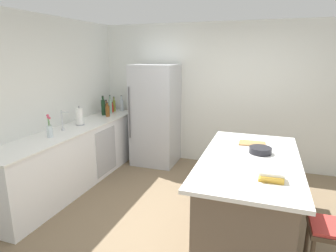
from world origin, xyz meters
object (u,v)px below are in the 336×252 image
whiskey_bottle (108,111)px  kitchen_island (248,194)px  hot_sauce_bottle (112,108)px  paper_towel_roll (80,117)px  syrup_bottle (106,109)px  gin_bottle (110,106)px  bar_stool (331,237)px  refrigerator (156,115)px  sink_faucet (63,120)px  flower_vase (50,130)px  mixing_bowl (260,150)px  cookbook_stack (271,176)px  cutting_board (252,143)px  wine_bottle (103,107)px  soda_bottle (122,105)px  olive_oil_bottle (114,105)px

whiskey_bottle → kitchen_island: bearing=-26.7°
hot_sauce_bottle → paper_towel_roll: bearing=-88.2°
syrup_bottle → gin_bottle: bearing=76.4°
syrup_bottle → bar_stool: bearing=-32.1°
kitchen_island → refrigerator: refrigerator is taller
sink_faucet → paper_towel_roll: bearing=85.3°
bar_stool → whiskey_bottle: size_ratio=2.39×
flower_vase → syrup_bottle: 1.63m
paper_towel_roll → gin_bottle: bearing=91.4°
hot_sauce_bottle → whiskey_bottle: (0.12, -0.38, 0.02)m
mixing_bowl → cookbook_stack: bearing=-81.1°
flower_vase → cutting_board: (2.64, 0.67, -0.12)m
whiskey_bottle → flower_vase: bearing=-91.7°
wine_bottle → whiskey_bottle: (0.14, -0.09, -0.04)m
refrigerator → gin_bottle: (-0.89, -0.12, 0.13)m
gin_bottle → wine_bottle: (-0.03, -0.20, 0.02)m
soda_bottle → mixing_bowl: bearing=-31.7°
wine_bottle → syrup_bottle: bearing=85.3°
syrup_bottle → cutting_board: syrup_bottle is taller
hot_sauce_bottle → flower_vase: bearing=-87.6°
bar_stool → cookbook_stack: cookbook_stack is taller
olive_oil_bottle → mixing_bowl: (2.83, -1.58, -0.11)m
cookbook_stack → cutting_board: 1.10m
hot_sauce_bottle → wine_bottle: bearing=-94.3°
paper_towel_roll → olive_oil_bottle: (-0.04, 1.18, -0.01)m
hot_sauce_bottle → sink_faucet: bearing=-89.8°
bar_stool → cookbook_stack: 0.69m
flower_vase → hot_sauce_bottle: bearing=92.4°
sink_faucet → cutting_board: size_ratio=0.89×
olive_oil_bottle → syrup_bottle: olive_oil_bottle is taller
kitchen_island → mixing_bowl: size_ratio=7.89×
gin_bottle → soda_bottle: bearing=70.7°
bar_stool → soda_bottle: 4.24m
flower_vase → mixing_bowl: bearing=6.9°
syrup_bottle → wine_bottle: (-0.01, -0.10, 0.05)m
paper_towel_roll → mixing_bowl: paper_towel_roll is taller
mixing_bowl → whiskey_bottle: bearing=157.6°
kitchen_island → cookbook_stack: 0.77m
soda_bottle → hot_sauce_bottle: 0.21m
flower_vase → mixing_bowl: flower_vase is taller
refrigerator → hot_sauce_bottle: (-0.90, -0.03, 0.08)m
sink_faucet → syrup_bottle: (-0.02, 1.26, -0.05)m
soda_bottle → syrup_bottle: (-0.12, -0.38, -0.01)m
soda_bottle → gin_bottle: gin_bottle is taller
kitchen_island → refrigerator: (-1.82, 1.72, 0.47)m
refrigerator → whiskey_bottle: refrigerator is taller
sink_faucet → olive_oil_bottle: (-0.01, 1.55, -0.04)m
bar_stool → paper_towel_roll: bearing=159.5°
kitchen_island → whiskey_bottle: size_ratio=7.71×
wine_bottle → whiskey_bottle: bearing=-31.5°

